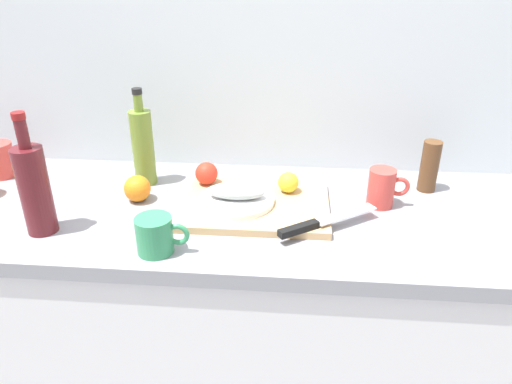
% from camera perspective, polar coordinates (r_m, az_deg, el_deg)
% --- Properties ---
extents(back_wall, '(3.20, 0.05, 2.50)m').
position_cam_1_polar(back_wall, '(1.52, 2.71, 15.55)').
color(back_wall, silver).
rests_on(back_wall, ground_plane).
extents(kitchen_counter, '(2.00, 0.60, 0.90)m').
position_cam_1_polar(kitchen_counter, '(1.60, 1.57, -16.43)').
color(kitchen_counter, white).
rests_on(kitchen_counter, ground_plane).
extents(cutting_board, '(0.39, 0.30, 0.02)m').
position_cam_1_polar(cutting_board, '(1.34, 0.00, -1.53)').
color(cutting_board, tan).
rests_on(cutting_board, kitchen_counter).
extents(white_plate, '(0.21, 0.21, 0.01)m').
position_cam_1_polar(white_plate, '(1.32, -2.30, -1.04)').
color(white_plate, white).
rests_on(white_plate, cutting_board).
extents(fish_fillet, '(0.15, 0.07, 0.04)m').
position_cam_1_polar(fish_fillet, '(1.31, -2.32, -0.05)').
color(fish_fillet, '#999E99').
rests_on(fish_fillet, white_plate).
extents(chef_knife, '(0.25, 0.19, 0.02)m').
position_cam_1_polar(chef_knife, '(1.22, 7.04, -3.63)').
color(chef_knife, silver).
rests_on(chef_knife, cutting_board).
extents(lemon_0, '(0.06, 0.06, 0.06)m').
position_cam_1_polar(lemon_0, '(1.38, 3.78, 1.13)').
color(lemon_0, yellow).
rests_on(lemon_0, cutting_board).
extents(tomato_0, '(0.07, 0.07, 0.07)m').
position_cam_1_polar(tomato_0, '(1.43, -5.78, 2.17)').
color(tomato_0, red).
rests_on(tomato_0, cutting_board).
extents(olive_oil_bottle, '(0.06, 0.06, 0.29)m').
position_cam_1_polar(olive_oil_bottle, '(1.48, -13.02, 5.25)').
color(olive_oil_bottle, olive).
rests_on(olive_oil_bottle, kitchen_counter).
extents(wine_bottle, '(0.07, 0.07, 0.31)m').
position_cam_1_polar(wine_bottle, '(1.30, -24.37, 0.44)').
color(wine_bottle, '#59191E').
rests_on(wine_bottle, kitchen_counter).
extents(coffee_mug_0, '(0.13, 0.09, 0.11)m').
position_cam_1_polar(coffee_mug_0, '(1.71, -27.59, 3.34)').
color(coffee_mug_0, '#CC3F38').
rests_on(coffee_mug_0, kitchen_counter).
extents(coffee_mug_1, '(0.11, 0.07, 0.11)m').
position_cam_1_polar(coffee_mug_1, '(1.38, 14.47, 0.48)').
color(coffee_mug_1, '#CC3F38').
rests_on(coffee_mug_1, kitchen_counter).
extents(coffee_mug_2, '(0.13, 0.09, 0.09)m').
position_cam_1_polar(coffee_mug_2, '(1.16, -11.59, -4.91)').
color(coffee_mug_2, '#338C59').
rests_on(coffee_mug_2, kitchen_counter).
extents(orange_0, '(0.07, 0.07, 0.07)m').
position_cam_1_polar(orange_0, '(1.41, -13.64, 0.40)').
color(orange_0, orange).
rests_on(orange_0, kitchen_counter).
extents(pepper_mill, '(0.05, 0.05, 0.15)m').
position_cam_1_polar(pepper_mill, '(1.50, 19.52, 2.84)').
color(pepper_mill, brown).
rests_on(pepper_mill, kitchen_counter).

